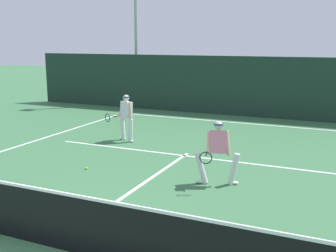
{
  "coord_description": "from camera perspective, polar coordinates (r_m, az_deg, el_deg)",
  "views": [
    {
      "loc": [
        4.41,
        -5.0,
        3.44
      ],
      "look_at": [
        -0.3,
        5.6,
        1.0
      ],
      "focal_mm": 43.6,
      "sensor_mm": 36.0,
      "label": 1
    }
  ],
  "objects": [
    {
      "name": "tennis_ball",
      "position": [
        11.37,
        -11.37,
        -5.79
      ],
      "size": [
        0.07,
        0.07,
        0.07
      ],
      "primitive_type": "sphere",
      "color": "#D1E033",
      "rests_on": "ground_plane"
    },
    {
      "name": "back_fence_windscreen",
      "position": [
        19.09,
        10.51,
        5.46
      ],
      "size": [
        22.66,
        0.12,
        2.75
      ],
      "primitive_type": "cube",
      "color": "#1C3428",
      "rests_on": "ground_plane"
    },
    {
      "name": "light_pole",
      "position": [
        22.61,
        -4.55,
        16.53
      ],
      "size": [
        0.55,
        0.44,
        8.82
      ],
      "color": "#9EA39E",
      "rests_on": "ground_plane"
    },
    {
      "name": "player_far",
      "position": [
        14.15,
        -5.88,
        1.44
      ],
      "size": [
        1.0,
        0.84,
        1.62
      ],
      "rotation": [
        0.0,
        0.0,
        2.7
      ],
      "color": "silver",
      "rests_on": "ground_plane"
    },
    {
      "name": "ground_plane",
      "position": [
        7.5,
        -16.09,
        -15.9
      ],
      "size": [
        80.0,
        80.0,
        0.0
      ],
      "primitive_type": "plane",
      "color": "#3A6E45"
    },
    {
      "name": "court_line_baseline_far",
      "position": [
        17.67,
        9.04,
        0.5
      ],
      "size": [
        10.92,
        0.1,
        0.01
      ],
      "primitive_type": "cube",
      "color": "white",
      "rests_on": "ground_plane"
    },
    {
      "name": "player_near",
      "position": [
        9.87,
        6.96,
        -3.38
      ],
      "size": [
        1.09,
        0.93,
        1.57
      ],
      "rotation": [
        0.0,
        0.0,
        3.44
      ],
      "color": "silver",
      "rests_on": "ground_plane"
    },
    {
      "name": "tennis_net",
      "position": [
        7.27,
        -16.34,
        -12.21
      ],
      "size": [
        11.96,
        0.09,
        1.07
      ],
      "color": "#1E4723",
      "rests_on": "ground_plane"
    },
    {
      "name": "court_line_centre",
      "position": [
        9.92,
        -4.09,
        -8.41
      ],
      "size": [
        0.1,
        6.4,
        0.01
      ],
      "primitive_type": "cube",
      "color": "white",
      "rests_on": "ground_plane"
    },
    {
      "name": "court_line_service",
      "position": [
        12.46,
        2.26,
        -4.15
      ],
      "size": [
        8.9,
        0.1,
        0.01
      ],
      "primitive_type": "cube",
      "color": "white",
      "rests_on": "ground_plane"
    }
  ]
}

